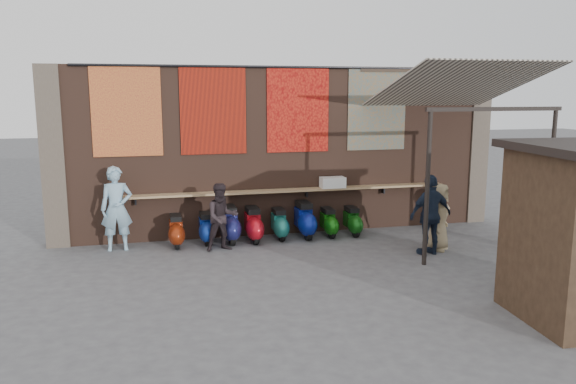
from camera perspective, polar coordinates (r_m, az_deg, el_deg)
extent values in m
plane|color=#474749|center=(11.43, 2.76, -7.25)|extent=(70.00, 70.00, 0.00)
cube|color=brown|center=(13.59, -0.45, 4.17)|extent=(10.00, 0.40, 4.00)
cube|color=#4C4238|center=(13.37, -22.71, 3.29)|extent=(0.50, 0.50, 4.00)
cube|color=#4C4238|center=(15.64, 18.47, 4.43)|extent=(0.50, 0.50, 4.00)
cube|color=#9E7A51|center=(13.35, -0.08, 0.17)|extent=(8.00, 0.32, 0.05)
cube|color=white|center=(13.61, 4.56, 0.98)|extent=(0.59, 0.32, 0.26)
cube|color=maroon|center=(12.93, -16.08, 7.92)|extent=(1.50, 0.02, 2.00)
cube|color=red|center=(13.01, -7.60, 8.23)|extent=(1.50, 0.02, 2.00)
cube|color=red|center=(13.38, 1.03, 8.37)|extent=(1.50, 0.02, 2.00)
cube|color=#21637B|center=(14.03, 9.03, 8.33)|extent=(1.50, 0.02, 2.00)
cylinder|color=black|center=(13.30, -0.23, 12.58)|extent=(9.50, 0.06, 0.06)
imported|color=#8AB3C9|center=(12.70, -17.02, -1.62)|extent=(0.69, 0.47, 1.84)
imported|color=black|center=(12.22, -6.73, -2.56)|extent=(0.80, 0.67, 1.48)
imported|color=#161F31|center=(12.20, 14.27, -2.28)|extent=(1.06, 0.57, 1.71)
imported|color=#585A5D|center=(13.42, 23.31, -2.12)|extent=(1.12, 1.03, 1.51)
imported|color=#9E8A64|center=(12.62, 15.07, -2.47)|extent=(0.83, 0.84, 1.47)
cube|color=gold|center=(10.25, 26.45, 0.34)|extent=(1.20, 0.13, 0.50)
cube|color=#473321|center=(10.43, 26.05, -4.66)|extent=(1.96, 0.24, 0.06)
cube|color=beige|center=(13.15, 16.73, 10.32)|extent=(3.20, 3.28, 0.97)
cube|color=#33261C|center=(14.55, 13.57, 11.98)|extent=(3.30, 0.08, 0.12)
cube|color=black|center=(11.89, 20.32, 7.91)|extent=(3.00, 0.08, 0.08)
cylinder|color=black|center=(11.31, 13.96, 0.36)|extent=(0.09, 0.09, 3.10)
cylinder|color=black|center=(12.85, 25.07, 0.84)|extent=(0.09, 0.09, 3.10)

